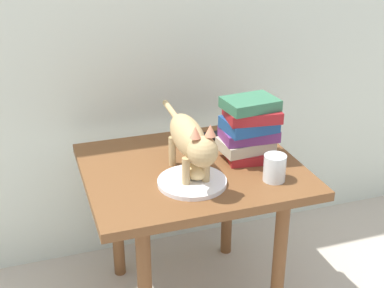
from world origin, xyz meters
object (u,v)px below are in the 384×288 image
plate (192,182)px  tv_remote (214,136)px  candle_jar (275,169)px  book_stack (250,129)px  side_table (192,187)px  cat (190,140)px  bread_roll (195,172)px

plate → tv_remote: size_ratio=1.43×
candle_jar → tv_remote: 0.37m
book_stack → tv_remote: 0.23m
side_table → tv_remote: tv_remote is taller
cat → book_stack: 0.24m
bread_roll → candle_jar: candle_jar is taller
plate → book_stack: book_stack is taller
candle_jar → cat: bearing=158.7°
plate → candle_jar: candle_jar is taller
cat → tv_remote: bearing=55.7°
bread_roll → book_stack: bearing=24.0°
candle_jar → tv_remote: bearing=99.8°
side_table → bread_roll: size_ratio=8.78×
side_table → candle_jar: bearing=-39.0°
bread_roll → candle_jar: size_ratio=0.94×
bread_roll → book_stack: 0.25m
book_stack → candle_jar: bearing=-84.5°
candle_jar → plate: bearing=167.0°
plate → tv_remote: tv_remote is taller
book_stack → candle_jar: book_stack is taller
side_table → plate: (-0.04, -0.11, 0.09)m
book_stack → side_table: bearing=177.0°
cat → candle_jar: size_ratio=5.64×
bread_roll → cat: size_ratio=0.17×
plate → bread_roll: bread_roll is taller
side_table → plate: 0.15m
book_stack → bread_roll: bearing=-156.0°
bread_roll → tv_remote: bearing=59.3°
side_table → bread_roll: bread_roll is taller
plate → cat: 0.13m
side_table → book_stack: 0.27m
cat → book_stack: cat is taller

